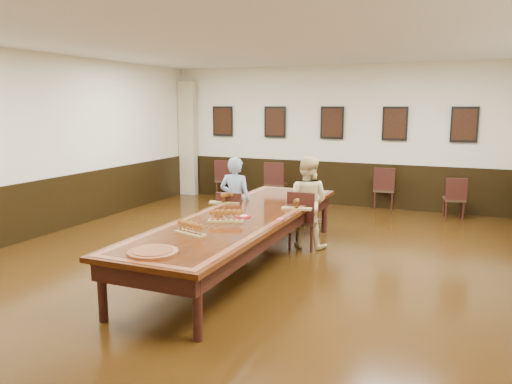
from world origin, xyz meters
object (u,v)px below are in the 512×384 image
at_px(spare_chair_b, 276,183).
at_px(conference_table, 242,224).
at_px(carved_platter, 153,252).
at_px(spare_chair_d, 454,198).
at_px(person_woman, 307,202).
at_px(chair_man, 233,218).
at_px(spare_chair_c, 385,188).
at_px(chair_woman, 304,219).
at_px(person_man, 235,201).
at_px(spare_chair_a, 226,179).

xyz_separation_m(spare_chair_b, conference_table, (1.20, -4.50, 0.11)).
relative_size(conference_table, carved_platter, 7.53).
distance_m(spare_chair_d, person_woman, 3.84).
xyz_separation_m(chair_man, carved_platter, (0.50, -2.99, 0.31)).
relative_size(spare_chair_c, person_woman, 0.64).
distance_m(spare_chair_d, carved_platter, 7.14).
distance_m(chair_woman, person_man, 1.18).
height_order(spare_chair_a, spare_chair_c, spare_chair_a).
bearing_deg(chair_man, person_woman, -163.52).
xyz_separation_m(spare_chair_d, carved_platter, (-2.78, -6.57, 0.34)).
distance_m(chair_woman, spare_chair_a, 4.66).
xyz_separation_m(spare_chair_a, spare_chair_d, (5.29, -0.18, -0.06)).
distance_m(spare_chair_b, spare_chair_c, 2.49).
xyz_separation_m(chair_woman, spare_chair_c, (0.72, 3.62, 0.00)).
bearing_deg(spare_chair_c, person_woman, 76.94).
height_order(spare_chair_d, person_man, person_man).
height_order(chair_man, spare_chair_c, spare_chair_c).
relative_size(chair_man, spare_chair_d, 1.06).
height_order(chair_woman, spare_chair_a, spare_chair_a).
relative_size(chair_man, person_man, 0.63).
relative_size(chair_man, conference_table, 0.18).
bearing_deg(person_woman, spare_chair_a, -46.00).
distance_m(chair_woman, conference_table, 1.33).
relative_size(spare_chair_c, conference_table, 0.19).
height_order(spare_chair_b, person_woman, person_woman).
height_order(spare_chair_b, spare_chair_c, spare_chair_b).
xyz_separation_m(chair_woman, spare_chair_a, (-3.13, 3.45, 0.01)).
height_order(person_woman, carved_platter, person_woman).
bearing_deg(spare_chair_a, person_woman, 121.45).
xyz_separation_m(spare_chair_a, carved_platter, (2.51, -6.75, 0.28)).
xyz_separation_m(chair_man, spare_chair_d, (3.28, 3.58, -0.03)).
distance_m(spare_chair_b, spare_chair_d, 3.91).
distance_m(chair_man, spare_chair_d, 4.86).
distance_m(chair_man, chair_woman, 1.16).
bearing_deg(chair_man, carved_platter, 95.49).
bearing_deg(chair_man, spare_chair_a, -65.95).
xyz_separation_m(spare_chair_b, carved_platter, (1.13, -6.61, 0.27)).
height_order(spare_chair_a, person_man, person_man).
relative_size(chair_man, spare_chair_a, 0.94).
bearing_deg(carved_platter, spare_chair_b, 99.73).
bearing_deg(chair_woman, spare_chair_c, -100.29).
bearing_deg(spare_chair_c, spare_chair_d, 164.69).
distance_m(chair_man, spare_chair_a, 4.27).
bearing_deg(spare_chair_b, spare_chair_c, 178.94).
bearing_deg(spare_chair_b, conference_table, 96.71).
distance_m(chair_man, person_man, 0.29).
bearing_deg(conference_table, spare_chair_d, 58.71).
relative_size(spare_chair_d, person_man, 0.59).
bearing_deg(spare_chair_d, chair_man, 37.05).
distance_m(spare_chair_d, conference_table, 5.22).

